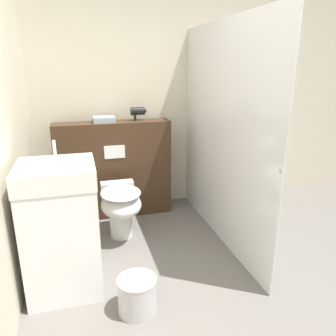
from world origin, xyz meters
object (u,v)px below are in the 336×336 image
Objects in this scene: sink_vanity at (62,229)px; hair_drier at (138,111)px; toilet at (121,206)px; waste_bin at (137,295)px.

sink_vanity is 1.65m from hair_drier.
waste_bin is at bearing -92.02° from toilet.
hair_drier is (0.83, 1.26, 0.67)m from sink_vanity.
sink_vanity is at bearing 139.54° from waste_bin.
sink_vanity reaches higher than waste_bin.
sink_vanity is at bearing -128.53° from toilet.
toilet is 0.49× the size of sink_vanity.
toilet is 0.85m from sink_vanity.
hair_drier is 2.00m from waste_bin.
toilet is at bearing 51.47° from sink_vanity.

